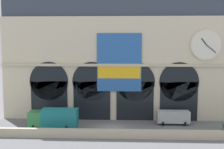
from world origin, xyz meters
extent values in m
plane|color=slate|center=(0.00, 0.00, 0.00)|extent=(200.00, 200.00, 0.00)
cube|color=#B2A891|center=(0.00, -4.99, 0.63)|extent=(90.00, 0.70, 1.25)
cube|color=beige|center=(0.00, 7.77, 8.84)|extent=(38.47, 5.54, 17.67)
cube|color=#333D4C|center=(0.00, 8.07, 19.88)|extent=(38.47, 4.94, 4.41)
cube|color=black|center=(-11.10, 4.95, 3.34)|extent=(6.33, 0.20, 6.68)
cylinder|color=black|center=(-11.10, 4.95, 6.68)|extent=(6.66, 0.20, 6.66)
cube|color=black|center=(-3.70, 4.95, 3.34)|extent=(6.33, 0.20, 6.68)
cylinder|color=black|center=(-3.70, 4.95, 6.68)|extent=(6.66, 0.20, 6.66)
cube|color=black|center=(3.70, 4.95, 3.34)|extent=(6.33, 0.20, 6.68)
cylinder|color=black|center=(3.70, 4.95, 6.68)|extent=(6.66, 0.20, 6.66)
cube|color=black|center=(11.10, 4.95, 3.34)|extent=(6.33, 0.20, 6.68)
cylinder|color=black|center=(11.10, 4.95, 6.68)|extent=(6.66, 0.20, 6.66)
cylinder|color=beige|center=(15.35, 4.85, 12.93)|extent=(5.25, 0.25, 5.25)
cylinder|color=silver|center=(15.35, 4.73, 12.93)|extent=(4.86, 0.06, 4.86)
cube|color=black|center=(14.94, 4.67, 13.46)|extent=(0.94, 0.04, 1.16)
cube|color=black|center=(16.15, 4.65, 12.27)|extent=(1.67, 0.04, 1.40)
cube|color=#2659A5|center=(0.98, 4.83, 9.92)|extent=(7.51, 0.12, 9.80)
cube|color=yellow|center=(0.98, 4.75, 8.49)|extent=(7.21, 0.04, 2.50)
cube|color=#C0B49A|center=(0.00, 4.85, 9.49)|extent=(38.47, 0.50, 0.44)
cube|color=#2D7A42|center=(-11.80, -0.82, 1.57)|extent=(2.00, 2.30, 2.30)
cube|color=#19727A|center=(-8.05, -0.82, 1.77)|extent=(5.50, 2.30, 2.70)
cylinder|color=black|center=(-11.90, -1.85, 0.42)|extent=(0.28, 0.84, 0.84)
cylinder|color=black|center=(-11.90, 0.22, 0.42)|extent=(0.28, 0.84, 0.84)
cylinder|color=black|center=(-6.80, -1.85, 0.42)|extent=(0.28, 0.84, 0.84)
cylinder|color=black|center=(-6.80, 0.22, 0.42)|extent=(0.28, 0.84, 0.84)
cube|color=#ADB2B7|center=(9.86, 2.61, 1.27)|extent=(5.20, 2.00, 1.86)
cylinder|color=black|center=(8.09, 1.71, 0.34)|extent=(0.28, 0.68, 0.68)
cylinder|color=black|center=(8.09, 3.51, 0.34)|extent=(0.28, 0.68, 0.68)
cylinder|color=black|center=(11.63, 1.71, 0.34)|extent=(0.28, 0.68, 0.68)
cylinder|color=black|center=(11.63, 3.51, 0.34)|extent=(0.28, 0.68, 0.68)
camera|label=1|loc=(2.04, -45.75, 13.32)|focal=48.26mm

